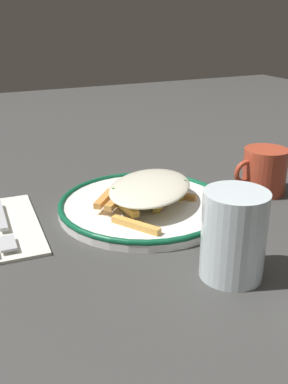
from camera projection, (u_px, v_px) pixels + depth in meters
The scene contains 6 objects.
ground_plane at pixel (144, 211), 0.75m from camera, with size 2.60×2.60×0.00m, color #3B3B39.
plate at pixel (144, 205), 0.75m from camera, with size 0.29×0.29×0.02m.
fries_heap at pixel (148, 190), 0.73m from camera, with size 0.22×0.22×0.04m.
fork at pixel (3, 224), 0.68m from camera, with size 0.03×0.18×0.01m.
water_glass at pixel (234, 235), 0.55m from camera, with size 0.08×0.08×0.11m, color silver.
coffee_mug at pixel (264, 171), 0.81m from camera, with size 0.11×0.08×0.08m.
Camera 1 is at (0.29, 0.62, 0.31)m, focal length 41.57 mm.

